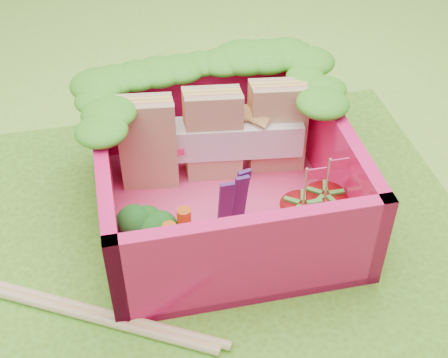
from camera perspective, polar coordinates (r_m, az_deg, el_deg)
ground at (r=3.31m, az=1.04°, el=-6.86°), size 14.00×14.00×0.00m
placemat at (r=3.30m, az=1.04°, el=-6.68°), size 2.60×2.60×0.03m
bento_floor at (r=3.46m, az=0.01°, el=-2.81°), size 1.30×1.30×0.05m
bento_box at (r=3.30m, az=0.01°, el=0.33°), size 1.30×1.30×0.55m
lettuce_ruffle at (r=3.48m, az=-1.65°, el=9.50°), size 1.43×0.76×0.11m
sandwich_stack at (r=3.49m, az=-0.91°, el=4.04°), size 1.07×0.30×0.56m
broccoli at (r=3.09m, az=-7.12°, el=-4.57°), size 0.31×0.31×0.26m
carrot_sticks at (r=3.10m, az=-4.22°, el=-5.35°), size 0.15×0.14×0.29m
purple_wedges at (r=3.21m, az=1.03°, el=-1.93°), size 0.17×0.10×0.38m
strawberry_left at (r=3.21m, az=7.07°, el=-3.80°), size 0.23×0.23×0.47m
strawberry_right at (r=3.29m, az=9.05°, el=-2.85°), size 0.23×0.23×0.47m
snap_peas at (r=3.35m, az=7.36°, el=-3.98°), size 0.65×0.52×0.05m
chopsticks at (r=3.22m, az=-17.97°, el=-10.06°), size 1.88×1.06×0.05m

